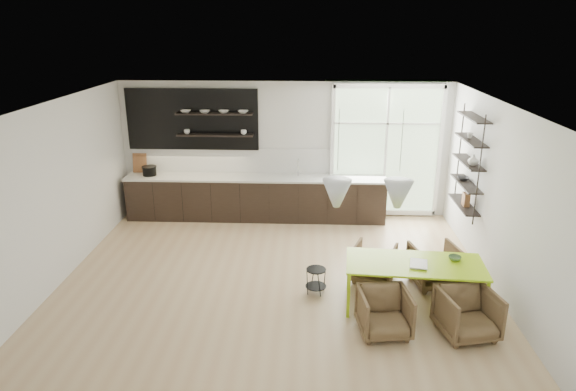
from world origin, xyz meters
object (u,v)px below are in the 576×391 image
at_px(armchair_back_right, 435,265).
at_px(wire_stool, 316,277).
at_px(armchair_front_left, 384,313).
at_px(armchair_front_right, 467,313).
at_px(dining_table, 415,266).
at_px(armchair_back_left, 374,263).

xyz_separation_m(armchair_back_right, wire_stool, (-1.92, -0.37, -0.07)).
height_order(armchair_front_left, armchair_front_right, armchair_front_right).
xyz_separation_m(armchair_back_right, armchair_front_left, (-1.00, -1.43, -0.02)).
relative_size(dining_table, armchair_front_left, 2.98).
distance_m(armchair_front_left, armchair_front_right, 1.11).
bearing_deg(armchair_back_right, armchair_back_left, -18.50).
bearing_deg(dining_table, armchair_back_right, 60.84).
height_order(armchair_front_right, wire_stool, armchair_front_right).
xyz_separation_m(armchair_front_right, wire_stool, (-2.03, 1.06, -0.07)).
height_order(armchair_back_left, armchair_front_right, armchair_front_right).
bearing_deg(dining_table, armchair_back_left, 123.94).
bearing_deg(armchair_back_right, armchair_front_left, 43.05).
height_order(armchair_back_right, armchair_front_right, armchair_back_right).
relative_size(armchair_back_right, armchair_front_left, 1.07).
bearing_deg(wire_stool, armchair_back_right, 11.04).
xyz_separation_m(armchair_back_left, armchair_front_right, (1.08, -1.54, 0.03)).
bearing_deg(dining_table, armchair_front_left, -122.05).
xyz_separation_m(armchair_back_left, armchair_front_left, (-0.04, -1.54, 0.01)).
distance_m(armchair_back_right, wire_stool, 1.95).
bearing_deg(armchair_back_left, wire_stool, 46.16).
bearing_deg(armchair_front_right, armchair_back_right, 81.41).
relative_size(armchair_front_left, armchair_front_right, 0.94).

